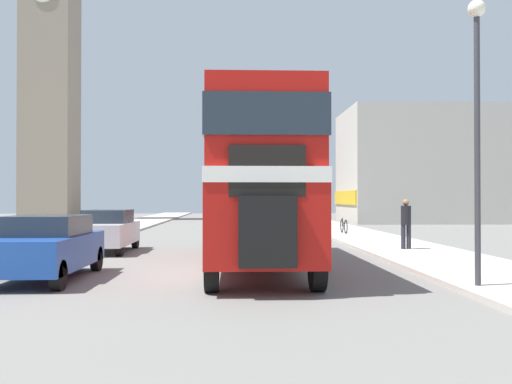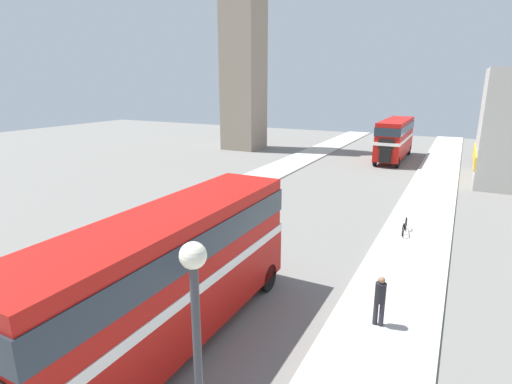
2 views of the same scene
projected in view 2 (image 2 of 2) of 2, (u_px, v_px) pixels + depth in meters
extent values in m
plane|color=slate|center=(102.00, 371.00, 11.37)|extent=(120.00, 120.00, 0.00)
cube|color=#B2140F|center=(173.00, 306.00, 12.15)|extent=(2.43, 10.80, 1.69)
cube|color=white|center=(171.00, 276.00, 11.88)|extent=(2.46, 10.85, 0.31)
cube|color=#B2140F|center=(169.00, 243.00, 11.60)|extent=(2.38, 10.58, 1.84)
cube|color=#232D38|center=(169.00, 240.00, 11.58)|extent=(2.46, 10.69, 0.83)
cylinder|color=black|center=(221.00, 266.00, 16.63)|extent=(0.28, 1.09, 1.09)
cylinder|color=black|center=(267.00, 277.00, 15.67)|extent=(0.28, 1.09, 1.09)
cube|color=#B2140F|center=(394.00, 147.00, 42.34)|extent=(2.42, 10.30, 1.64)
cube|color=white|center=(395.00, 138.00, 42.09)|extent=(2.44, 10.35, 0.30)
cube|color=#B2140F|center=(396.00, 128.00, 41.81)|extent=(2.37, 10.09, 1.78)
cube|color=#232D38|center=(396.00, 127.00, 41.79)|extent=(2.44, 10.19, 0.80)
cube|color=black|center=(385.00, 156.00, 37.87)|extent=(1.09, 0.20, 1.31)
cube|color=black|center=(386.00, 144.00, 37.70)|extent=(1.45, 0.12, 0.95)
cylinder|color=black|center=(375.00, 160.00, 39.36)|extent=(0.28, 1.09, 1.09)
cylinder|color=black|center=(398.00, 162.00, 38.41)|extent=(0.28, 1.09, 1.09)
cylinder|color=black|center=(390.00, 148.00, 46.60)|extent=(0.28, 1.09, 1.09)
cylinder|color=black|center=(409.00, 150.00, 45.65)|extent=(0.28, 1.09, 1.09)
cylinder|color=black|center=(25.00, 305.00, 14.15)|extent=(0.20, 0.64, 0.64)
cylinder|color=black|center=(56.00, 317.00, 13.43)|extent=(0.20, 0.64, 0.64)
cube|color=silver|center=(144.00, 247.00, 18.26)|extent=(1.67, 3.94, 0.75)
cube|color=#232D38|center=(146.00, 234.00, 18.24)|extent=(1.47, 2.05, 0.46)
cylinder|color=black|center=(108.00, 264.00, 17.37)|extent=(0.20, 0.64, 0.64)
cylinder|color=black|center=(133.00, 271.00, 16.72)|extent=(0.20, 0.64, 0.64)
cylinder|color=black|center=(155.00, 240.00, 19.98)|extent=(0.20, 0.64, 0.64)
cylinder|color=black|center=(178.00, 245.00, 19.33)|extent=(0.20, 0.64, 0.64)
cylinder|color=#282833|center=(376.00, 312.00, 13.26)|extent=(0.16, 0.16, 0.85)
cylinder|color=#282833|center=(382.00, 314.00, 13.17)|extent=(0.16, 0.16, 0.85)
cylinder|color=black|center=(380.00, 293.00, 13.01)|extent=(0.36, 0.36, 0.68)
sphere|color=#9E7051|center=(382.00, 280.00, 12.89)|extent=(0.23, 0.23, 0.23)
torus|color=black|center=(403.00, 230.00, 20.93)|extent=(0.05, 0.71, 0.71)
torus|color=black|center=(406.00, 224.00, 21.83)|extent=(0.05, 0.71, 0.71)
cylinder|color=black|center=(405.00, 224.00, 21.34)|extent=(0.04, 1.06, 0.34)
cylinder|color=black|center=(406.00, 221.00, 21.64)|extent=(0.04, 0.04, 0.43)
sphere|color=#EFEACC|center=(193.00, 255.00, 5.07)|extent=(0.36, 0.36, 0.36)
cube|color=gray|center=(243.00, 47.00, 46.88)|extent=(4.29, 4.29, 23.92)
cube|color=gold|center=(475.00, 156.00, 33.58)|extent=(0.12, 8.42, 1.09)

